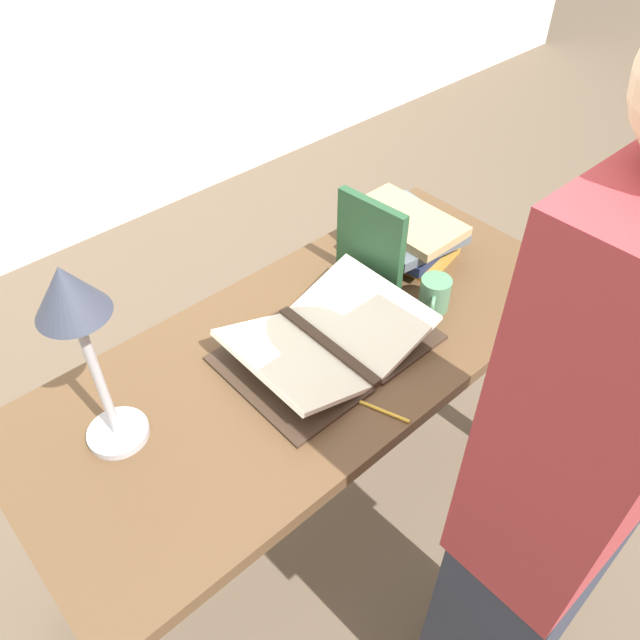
# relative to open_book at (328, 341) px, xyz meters

# --- Properties ---
(ground_plane) EXTENTS (12.00, 12.00, 0.00)m
(ground_plane) POSITION_rel_open_book_xyz_m (-0.02, 0.03, -0.77)
(ground_plane) COLOR brown
(reading_desk) EXTENTS (1.35, 0.59, 0.75)m
(reading_desk) POSITION_rel_open_book_xyz_m (-0.02, 0.03, -0.14)
(reading_desk) COLOR brown
(reading_desk) RESTS_ON ground_plane
(open_book) EXTENTS (0.45, 0.32, 0.08)m
(open_book) POSITION_rel_open_book_xyz_m (0.00, 0.00, 0.00)
(open_book) COLOR #38281E
(open_book) RESTS_ON reading_desk
(book_stack_tall) EXTENTS (0.25, 0.28, 0.11)m
(book_stack_tall) POSITION_rel_open_book_xyz_m (0.39, 0.13, 0.03)
(book_stack_tall) COLOR #BC8933
(book_stack_tall) RESTS_ON reading_desk
(book_standing_upright) EXTENTS (0.04, 0.19, 0.23)m
(book_standing_upright) POSITION_rel_open_book_xyz_m (0.23, 0.11, 0.09)
(book_standing_upright) COLOR #234C2D
(book_standing_upright) RESTS_ON reading_desk
(reading_lamp) EXTENTS (0.12, 0.12, 0.42)m
(reading_lamp) POSITION_rel_open_book_xyz_m (-0.46, 0.10, 0.29)
(reading_lamp) COLOR #ADADB2
(reading_lamp) RESTS_ON reading_desk
(coffee_mug) EXTENTS (0.09, 0.08, 0.08)m
(coffee_mug) POSITION_rel_open_book_xyz_m (0.28, -0.07, 0.02)
(coffee_mug) COLOR #4C7F5B
(coffee_mug) RESTS_ON reading_desk
(pencil) EXTENTS (0.06, 0.16, 0.01)m
(pencil) POSITION_rel_open_book_xyz_m (-0.05, -0.18, -0.02)
(pencil) COLOR gold
(pencil) RESTS_ON reading_desk
(person_reader) EXTENTS (0.36, 0.22, 1.61)m
(person_reader) POSITION_rel_open_book_xyz_m (-0.00, -0.57, 0.02)
(person_reader) COLOR #2D3342
(person_reader) RESTS_ON ground_plane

